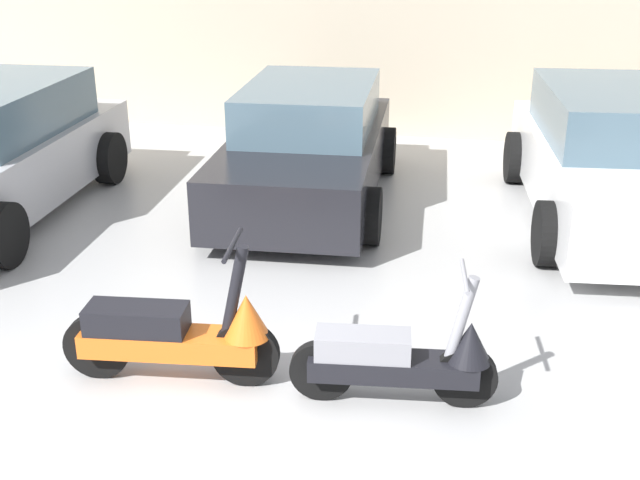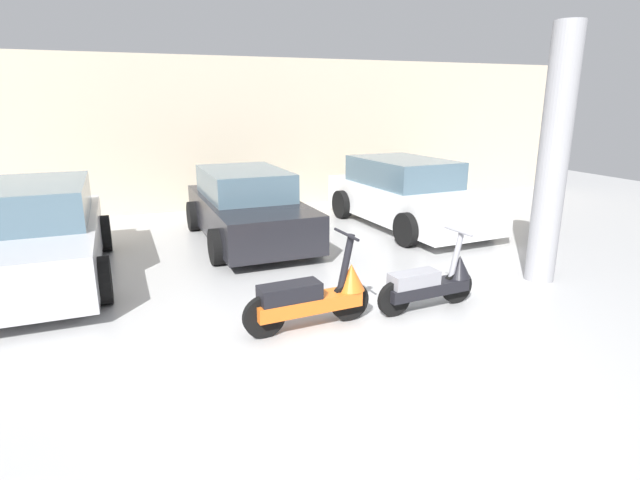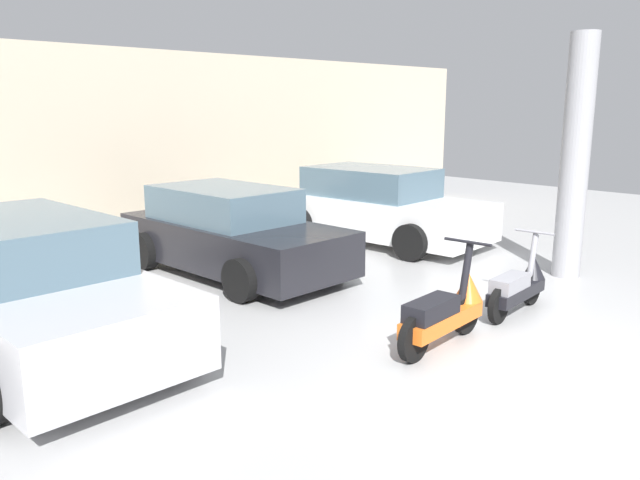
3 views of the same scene
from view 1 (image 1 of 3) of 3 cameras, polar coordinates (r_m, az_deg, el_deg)
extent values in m
plane|color=#B2B2B2|center=(5.59, -9.15, -13.33)|extent=(28.00, 28.00, 0.00)
cube|color=beige|center=(12.42, 3.19, 15.85)|extent=(19.60, 0.12, 3.68)
cylinder|color=black|center=(5.92, -5.33, -8.05)|extent=(0.51, 0.13, 0.50)
cylinder|color=black|center=(6.21, -15.55, -7.29)|extent=(0.51, 0.13, 0.50)
cube|color=orange|center=(6.01, -10.61, -7.18)|extent=(1.33, 0.43, 0.17)
cube|color=black|center=(5.99, -12.91, -5.47)|extent=(0.76, 0.36, 0.20)
cylinder|color=black|center=(5.69, -6.09, -3.64)|extent=(0.24, 0.11, 0.71)
cylinder|color=black|center=(5.55, -6.24, -0.34)|extent=(0.09, 0.58, 0.03)
cone|color=orange|center=(5.76, -5.24, -5.38)|extent=(0.37, 0.37, 0.33)
cylinder|color=black|center=(5.76, 10.26, -9.59)|extent=(0.46, 0.12, 0.45)
cylinder|color=black|center=(5.74, 0.10, -9.25)|extent=(0.46, 0.12, 0.45)
cube|color=black|center=(5.70, 5.20, -8.98)|extent=(1.20, 0.39, 0.16)
cube|color=gray|center=(5.61, 3.07, -7.44)|extent=(0.69, 0.33, 0.18)
cylinder|color=gray|center=(5.53, 10.03, -5.56)|extent=(0.22, 0.10, 0.64)
cylinder|color=gray|center=(5.39, 10.25, -2.55)|extent=(0.08, 0.52, 0.03)
cone|color=black|center=(5.61, 10.64, -7.14)|extent=(0.33, 0.33, 0.30)
cylinder|color=black|center=(8.36, -21.65, 0.33)|extent=(0.25, 0.66, 0.65)
cylinder|color=black|center=(10.61, -14.74, 5.67)|extent=(0.25, 0.66, 0.65)
cube|color=black|center=(9.55, -0.94, 5.70)|extent=(1.86, 4.09, 0.67)
cube|color=slate|center=(9.63, -0.73, 9.52)|extent=(1.58, 2.32, 0.53)
cylinder|color=black|center=(8.34, 3.60, 1.71)|extent=(0.24, 0.62, 0.61)
cylinder|color=black|center=(8.64, -7.97, 2.29)|extent=(0.24, 0.62, 0.61)
cylinder|color=black|center=(10.70, 4.77, 6.36)|extent=(0.24, 0.62, 0.61)
cylinder|color=black|center=(10.94, -4.41, 6.73)|extent=(0.24, 0.62, 0.61)
cube|color=white|center=(9.48, 20.29, 4.34)|extent=(2.14, 4.39, 0.71)
cube|color=slate|center=(9.56, 20.45, 8.41)|extent=(1.76, 2.51, 0.56)
cylinder|color=black|center=(8.13, 15.90, 0.45)|extent=(0.28, 0.66, 0.65)
cylinder|color=black|center=(10.59, 13.71, 5.73)|extent=(0.28, 0.66, 0.65)
camera|label=2|loc=(3.86, -81.74, -6.43)|focal=28.00mm
camera|label=3|loc=(7.61, -70.95, 2.62)|focal=35.00mm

